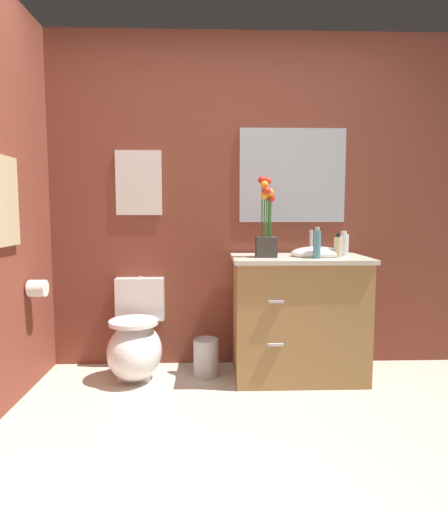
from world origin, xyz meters
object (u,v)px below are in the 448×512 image
soap_bottle (338,247)px  trash_bin (206,357)px  wall_poster (139,183)px  wall_mirror (293,176)px  hanging_towel (5,201)px  hand_wash_bottle (344,245)px  vanity_cabinet (298,315)px  lotion_bottle (317,244)px  toilet_paper_roll (38,288)px  toilet (136,343)px  flower_vase (266,227)px

soap_bottle → trash_bin: (-0.91, 0.10, -0.80)m
wall_poster → wall_mirror: wall_mirror is taller
wall_mirror → trash_bin: bearing=-157.8°
wall_poster → hanging_towel: bearing=-131.5°
trash_bin → wall_mirror: size_ratio=0.34×
hand_wash_bottle → vanity_cabinet: bearing=-178.4°
soap_bottle → wall_poster: (-1.41, 0.37, 0.45)m
lotion_bottle → toilet_paper_roll: 1.87m
lotion_bottle → soap_bottle: bearing=20.0°
toilet → hanging_towel: 1.28m
flower_vase → wall_poster: size_ratio=1.16×
hand_wash_bottle → wall_mirror: (-0.32, 0.29, 0.50)m
wall_poster → wall_mirror: (1.16, 0.00, 0.06)m
wall_mirror → hanging_towel: 1.96m
wall_poster → hanging_towel: (-0.65, -0.74, -0.15)m
flower_vase → vanity_cabinet: bearing=6.6°
trash_bin → wall_poster: (-0.50, 0.27, 1.26)m
flower_vase → lotion_bottle: flower_vase is taller
vanity_cabinet → lotion_bottle: 0.54m
hand_wash_bottle → toilet: bearing=179.3°
flower_vase → toilet_paper_roll: (-1.52, -0.14, -0.39)m
soap_bottle → hand_wash_bottle: 0.10m
soap_bottle → wall_poster: bearing=165.4°
trash_bin → wall_mirror: 1.49m
trash_bin → wall_mirror: wall_mirror is taller
trash_bin → lotion_bottle: bearing=-11.8°
hand_wash_bottle → hanging_towel: size_ratio=0.34×
soap_bottle → lotion_bottle: lotion_bottle is taller
wall_mirror → hand_wash_bottle: bearing=-42.1°
wall_poster → toilet_paper_roll: wall_poster is taller
soap_bottle → hand_wash_bottle: bearing=51.1°
vanity_cabinet → wall_mirror: bearing=90.5°
wall_mirror → hanging_towel: wall_mirror is taller
toilet → wall_poster: (0.00, 0.27, 1.15)m
flower_vase → hand_wash_bottle: size_ratio=3.12×
lotion_bottle → toilet_paper_roll: bearing=-178.7°
soap_bottle → toilet_paper_roll: bearing=-177.2°
soap_bottle → flower_vase: bearing=174.9°
trash_bin → toilet_paper_roll: 1.24m
vanity_cabinet → toilet_paper_roll: vanity_cabinet is taller
flower_vase → wall_poster: 1.03m
vanity_cabinet → toilet_paper_roll: bearing=-174.5°
vanity_cabinet → lotion_bottle: bearing=-55.3°
flower_vase → toilet: bearing=176.6°
vanity_cabinet → soap_bottle: bearing=-16.0°
toilet → toilet_paper_roll: bearing=-161.8°
soap_bottle → wall_mirror: 0.68m
lotion_bottle → flower_vase: bearing=162.8°
soap_bottle → wall_mirror: size_ratio=0.21×
vanity_cabinet → hanging_towel: (-1.81, -0.44, 0.79)m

